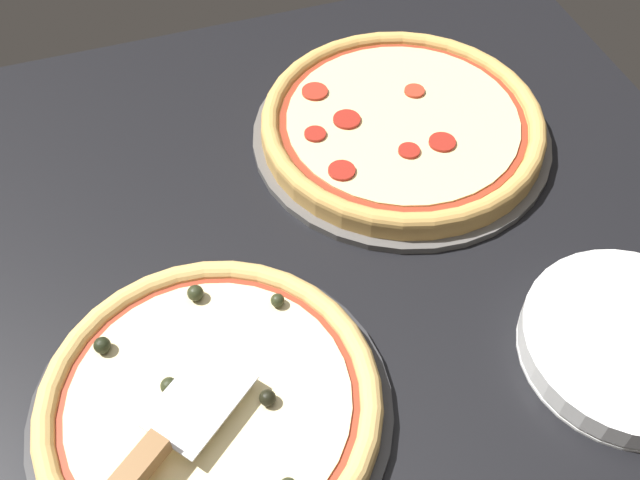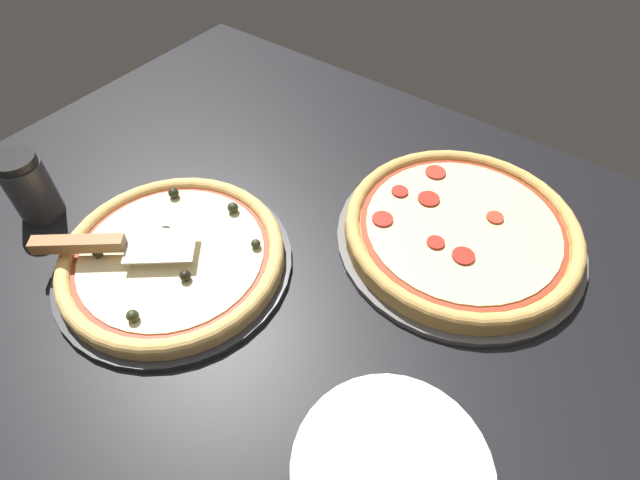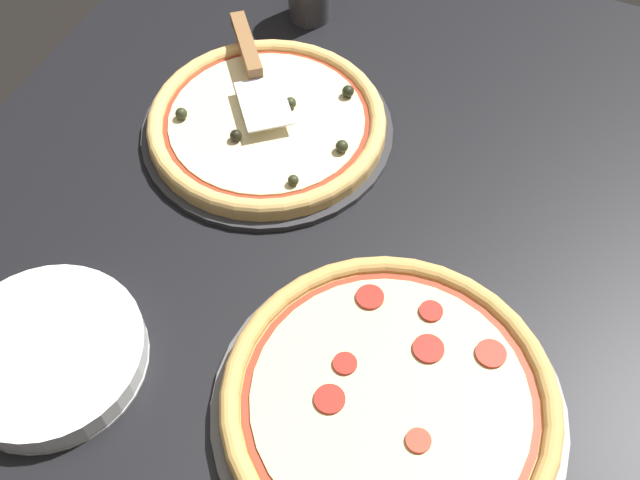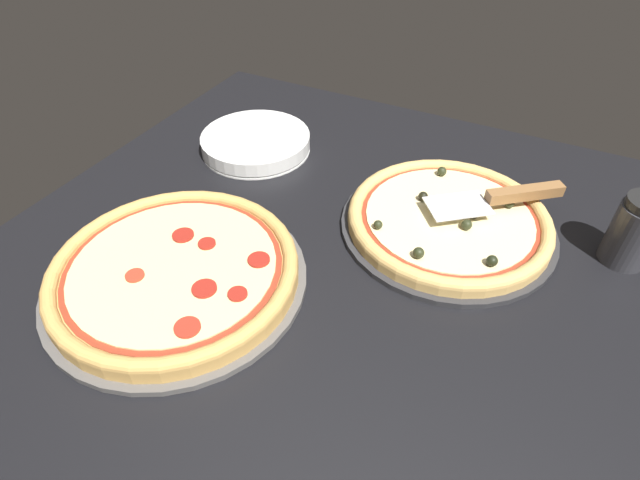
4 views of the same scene
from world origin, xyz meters
The scene contains 7 objects.
ground_plane centered at (0.00, 0.00, -1.80)cm, with size 121.88×104.13×3.60cm, color black.
pizza_pan_front centered at (-9.07, -12.31, 0.50)cm, with size 36.75×36.75×1.00cm, color #2D2D30.
pizza_front centered at (-9.08, -12.30, 2.29)cm, with size 34.55×34.55×3.73cm.
pizza_pan_back centered at (24.53, 18.99, 0.50)cm, with size 40.02×40.02×1.00cm, color #565451.
pizza_back centered at (24.51, 18.99, 2.72)cm, with size 37.62×37.62×3.35cm.
serving_spatula centered at (-17.37, -18.90, 5.54)cm, with size 21.58×18.42×2.00cm.
plate_stack centered at (34.48, -19.50, 1.75)cm, with size 22.84×22.84×3.50cm.
Camera 3 is at (58.67, 25.39, 79.79)cm, focal length 42.00 mm.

